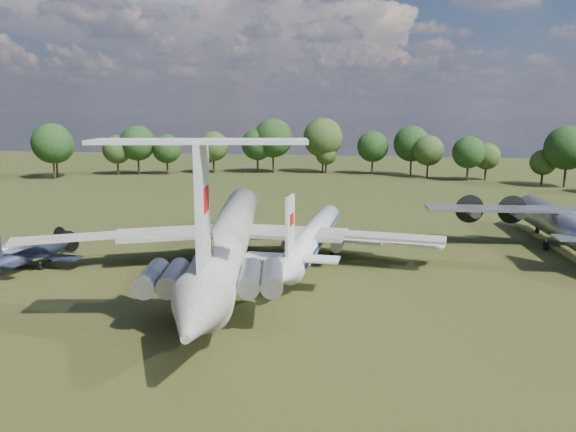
% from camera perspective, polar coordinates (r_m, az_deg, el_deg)
% --- Properties ---
extents(ground, '(300.00, 300.00, 0.00)m').
position_cam_1_polar(ground, '(64.57, -9.22, -4.23)').
color(ground, '#223913').
rests_on(ground, ground).
extents(il62_airliner, '(55.00, 65.71, 5.72)m').
position_cam_1_polar(il62_airliner, '(58.73, -5.92, -2.76)').
color(il62_airliner, '#B6B6B2').
rests_on(il62_airliner, ground).
extents(tu104_jet, '(29.78, 39.06, 3.82)m').
position_cam_1_polar(tu104_jet, '(63.53, 2.56, -2.57)').
color(tu104_jet, silver).
rests_on(tu104_jet, ground).
extents(an12_transport, '(35.18, 38.67, 4.76)m').
position_cam_1_polar(an12_transport, '(75.25, 26.21, -1.22)').
color(an12_transport, '#ADAFB5').
rests_on(an12_transport, ground).
extents(small_prop_west, '(12.13, 15.72, 2.17)m').
position_cam_1_polar(small_prop_west, '(65.38, -24.66, -3.91)').
color(small_prop_west, black).
rests_on(small_prop_west, ground).
extents(small_prop_northwest, '(16.99, 19.31, 2.35)m').
position_cam_1_polar(small_prop_northwest, '(68.27, -26.87, -3.43)').
color(small_prop_northwest, '#A6AAAE').
rests_on(small_prop_northwest, ground).
extents(person_on_il62, '(0.79, 0.63, 1.88)m').
position_cam_1_polar(person_on_il62, '(42.35, -7.90, -2.79)').
color(person_on_il62, '#8C6147').
rests_on(person_on_il62, il62_airliner).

